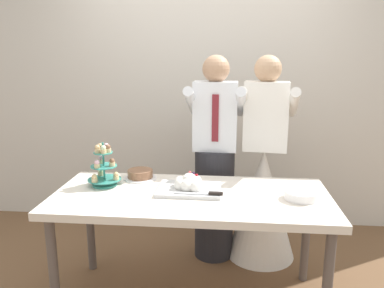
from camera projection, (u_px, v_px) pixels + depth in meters
rear_wall at (205, 77)px, 3.69m from camera, size 5.20×0.10×2.90m
dessert_table at (191, 205)px, 2.52m from camera, size 1.80×0.80×0.78m
cupcake_stand at (104, 167)px, 2.64m from camera, size 0.23×0.23×0.31m
main_cake_tray at (189, 185)px, 2.54m from camera, size 0.44×0.31×0.13m
plate_stack at (301, 195)px, 2.41m from camera, size 0.21×0.21×0.05m
round_cake at (140, 175)px, 2.80m from camera, size 0.24×0.24×0.07m
person_groom at (215, 170)px, 3.11m from camera, size 0.47×0.50×1.66m
person_bride at (263, 190)px, 3.14m from camera, size 0.56×0.56×1.66m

